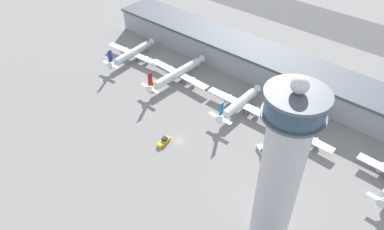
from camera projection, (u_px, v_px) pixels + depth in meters
The scene contains 11 objects.
ground_plane at pixel (179, 141), 170.15m from camera, with size 1000.00×1000.00×0.00m, color gray.
terminal_building at pixel (263, 64), 206.52m from camera, with size 203.66×25.00×14.96m.
runway_strip at pixel (327, 23), 262.21m from camera, with size 305.49×44.00×0.01m, color #515154.
control_tower at pixel (281, 170), 111.71m from camera, with size 17.49×17.49×66.98m.
airplane_gate_alpha at pixel (132, 53), 221.59m from camera, with size 40.48×35.85×13.66m.
airplane_gate_bravo at pixel (178, 73), 204.27m from camera, with size 40.75×41.86×14.25m.
airplane_gate_charlie at pixel (240, 103), 183.83m from camera, with size 38.03×33.10×14.13m.
airplane_gate_delta at pixel (300, 135), 166.75m from camera, with size 31.41×42.76×13.15m.
service_truck_catering at pixel (164, 141), 168.27m from camera, with size 2.86×7.54×2.78m.
service_truck_fuel at pixel (263, 151), 163.26m from camera, with size 8.08×6.27×3.14m.
service_truck_baggage at pixel (154, 85), 201.91m from camera, with size 7.31×5.41×3.03m.
Camera 1 is at (84.21, -90.72, 117.47)m, focal length 35.00 mm.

